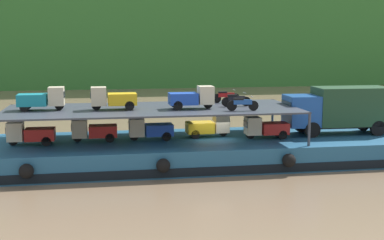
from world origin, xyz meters
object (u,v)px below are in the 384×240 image
object	(u,v)px
mini_truck_upper_stern	(42,99)
covered_lorry	(339,109)
mini_truck_lower_stern	(30,133)
mini_truck_lower_mid	(150,129)
mini_truck_upper_mid	(113,98)
motorcycle_upper_port	(242,104)
motorcycle_upper_centre	(236,100)
mini_truck_upper_fore	(192,98)
mini_truck_lower_aft	(94,130)
motorcycle_upper_stbd	(226,96)
cargo_barge	(212,150)
mini_truck_lower_fore	(208,126)
mini_truck_lower_bow	(265,128)

from	to	relation	value
mini_truck_upper_stern	covered_lorry	bearing A→B (deg)	-0.31
mini_truck_lower_stern	mini_truck_lower_mid	world-z (taller)	same
mini_truck_upper_mid	motorcycle_upper_port	world-z (taller)	mini_truck_upper_mid
mini_truck_lower_mid	motorcycle_upper_centre	size ratio (longest dim) A/B	1.45
mini_truck_upper_fore	mini_truck_upper_mid	bearing A→B (deg)	174.92
mini_truck_lower_aft	mini_truck_lower_mid	xyz separation A→B (m)	(3.44, -0.14, 0.00)
mini_truck_upper_stern	motorcycle_upper_stbd	bearing A→B (deg)	9.02
cargo_barge	motorcycle_upper_port	bearing A→B (deg)	-56.08
covered_lorry	mini_truck_upper_stern	distance (m)	18.95
cargo_barge	mini_truck_upper_mid	size ratio (longest dim) A/B	9.84
mini_truck_lower_fore	mini_truck_upper_fore	world-z (taller)	mini_truck_upper_fore
cargo_barge	mini_truck_lower_bow	bearing A→B (deg)	-9.70
covered_lorry	mini_truck_upper_fore	size ratio (longest dim) A/B	2.87
mini_truck_lower_bow	mini_truck_lower_fore	bearing A→B (deg)	162.32
covered_lorry	mini_truck_upper_mid	bearing A→B (deg)	-178.61
mini_truck_lower_stern	mini_truck_lower_bow	xyz separation A→B (m)	(14.37, -0.33, 0.00)
motorcycle_upper_port	motorcycle_upper_stbd	bearing A→B (deg)	90.23
mini_truck_upper_mid	mini_truck_upper_fore	world-z (taller)	same
mini_truck_lower_bow	mini_truck_upper_stern	xyz separation A→B (m)	(-13.65, 0.80, 2.00)
cargo_barge	mini_truck_lower_mid	xyz separation A→B (m)	(-3.95, 0.13, 1.44)
cargo_barge	mini_truck_upper_fore	size ratio (longest dim) A/B	9.85
mini_truck_lower_fore	motorcycle_upper_stbd	world-z (taller)	motorcycle_upper_stbd
cargo_barge	mini_truck_upper_mid	xyz separation A→B (m)	(-6.19, -0.23, 3.44)
mini_truck_lower_mid	mini_truck_upper_fore	bearing A→B (deg)	-17.08
mini_truck_upper_fore	motorcycle_upper_centre	world-z (taller)	mini_truck_upper_fore
covered_lorry	mini_truck_upper_mid	xyz separation A→B (m)	(-14.76, -0.36, 1.00)
motorcycle_upper_port	mini_truck_lower_aft	bearing A→B (deg)	165.39
mini_truck_lower_mid	mini_truck_lower_fore	size ratio (longest dim) A/B	1.00
mini_truck_lower_stern	cargo_barge	bearing A→B (deg)	1.20
motorcycle_upper_stbd	mini_truck_lower_mid	bearing A→B (deg)	-159.61
mini_truck_upper_mid	motorcycle_upper_centre	bearing A→B (deg)	1.95
motorcycle_upper_port	motorcycle_upper_centre	bearing A→B (deg)	86.09
mini_truck_lower_stern	mini_truck_lower_fore	distance (m)	10.94
mini_truck_lower_bow	motorcycle_upper_centre	xyz separation A→B (m)	(-1.79, 0.60, 1.74)
cargo_barge	mini_truck_lower_aft	size ratio (longest dim) A/B	9.86
covered_lorry	mini_truck_upper_fore	distance (m)	10.06
mini_truck_lower_mid	motorcycle_upper_stbd	size ratio (longest dim) A/B	1.45
motorcycle_upper_centre	motorcycle_upper_stbd	bearing A→B (deg)	94.37
covered_lorry	mini_truck_upper_stern	xyz separation A→B (m)	(-18.93, 0.10, 1.00)
mini_truck_lower_mid	mini_truck_lower_fore	xyz separation A→B (m)	(3.79, 0.41, 0.00)
covered_lorry	mini_truck_upper_fore	bearing A→B (deg)	-175.51
mini_truck_lower_fore	mini_truck_upper_mid	size ratio (longest dim) A/B	1.01
mini_truck_lower_stern	mini_truck_upper_fore	distance (m)	9.87
mini_truck_lower_aft	mini_truck_lower_stern	bearing A→B (deg)	-172.39
mini_truck_lower_mid	motorcycle_upper_stbd	xyz separation A→B (m)	(5.29, 1.97, 1.74)
mini_truck_lower_stern	mini_truck_upper_stern	distance (m)	2.17
mini_truck_lower_aft	mini_truck_upper_mid	bearing A→B (deg)	-22.17
mini_truck_upper_fore	mini_truck_lower_aft	bearing A→B (deg)	171.32
cargo_barge	covered_lorry	size ratio (longest dim) A/B	3.43
mini_truck_lower_stern	mini_truck_upper_fore	bearing A→B (deg)	-2.49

